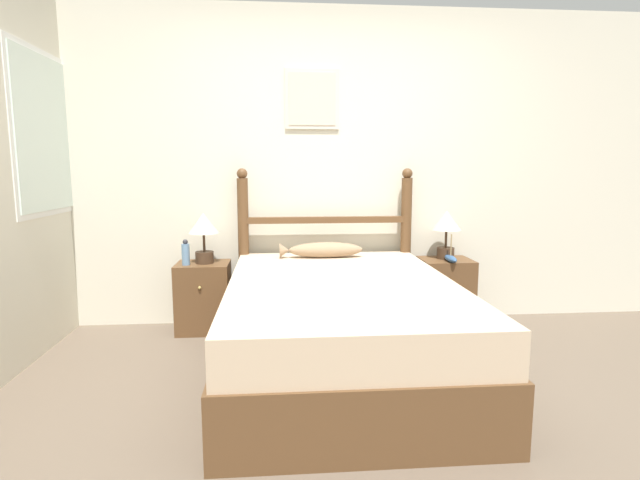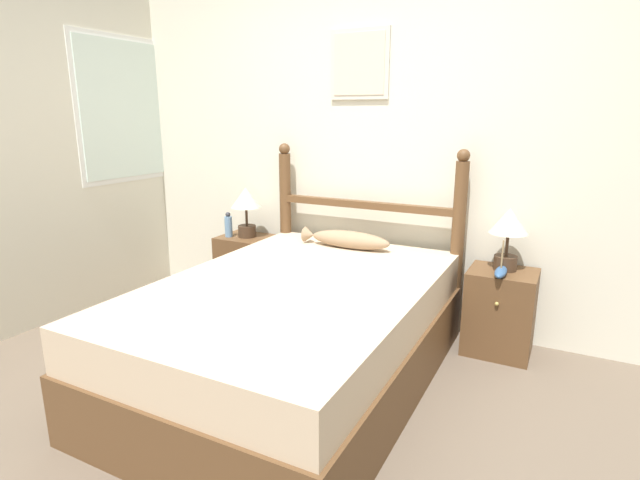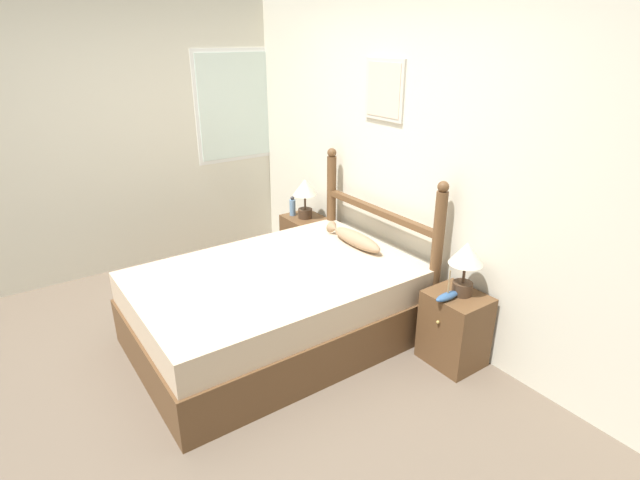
# 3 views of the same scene
# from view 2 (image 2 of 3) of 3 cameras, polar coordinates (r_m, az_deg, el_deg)

# --- Properties ---
(ground_plane) EXTENTS (16.00, 16.00, 0.00)m
(ground_plane) POSITION_cam_2_polar(r_m,az_deg,el_deg) (2.55, -8.30, -21.80)
(ground_plane) COLOR brown
(wall_back) EXTENTS (6.40, 0.08, 2.55)m
(wall_back) POSITION_cam_2_polar(r_m,az_deg,el_deg) (3.61, 7.36, 10.74)
(wall_back) COLOR beige
(wall_back) RESTS_ON ground_plane
(bed) EXTENTS (1.41, 2.09, 0.59)m
(bed) POSITION_cam_2_polar(r_m,az_deg,el_deg) (2.87, -2.86, -10.51)
(bed) COLOR brown
(bed) RESTS_ON ground_plane
(headboard) EXTENTS (1.41, 0.09, 1.28)m
(headboard) POSITION_cam_2_polar(r_m,az_deg,el_deg) (3.60, 5.11, 1.10)
(headboard) COLOR brown
(headboard) RESTS_ON ground_plane
(nightstand_left) EXTENTS (0.41, 0.37, 0.54)m
(nightstand_left) POSITION_cam_2_polar(r_m,az_deg,el_deg) (4.08, -8.34, -3.29)
(nightstand_left) COLOR brown
(nightstand_left) RESTS_ON ground_plane
(nightstand_right) EXTENTS (0.41, 0.37, 0.54)m
(nightstand_right) POSITION_cam_2_polar(r_m,az_deg,el_deg) (3.39, 19.84, -7.73)
(nightstand_right) COLOR brown
(nightstand_right) RESTS_ON ground_plane
(table_lamp_left) EXTENTS (0.23, 0.23, 0.39)m
(table_lamp_left) POSITION_cam_2_polar(r_m,az_deg,el_deg) (3.94, -8.45, 4.14)
(table_lamp_left) COLOR #422D1E
(table_lamp_left) RESTS_ON nightstand_left
(table_lamp_right) EXTENTS (0.23, 0.23, 0.39)m
(table_lamp_right) POSITION_cam_2_polar(r_m,az_deg,el_deg) (3.27, 20.75, 1.26)
(table_lamp_right) COLOR #422D1E
(table_lamp_right) RESTS_ON nightstand_right
(bottle) EXTENTS (0.06, 0.06, 0.20)m
(bottle) POSITION_cam_2_polar(r_m,az_deg,el_deg) (4.00, -10.42, 1.64)
(bottle) COLOR #668CB2
(bottle) RESTS_ON nightstand_left
(model_boat) EXTENTS (0.07, 0.22, 0.22)m
(model_boat) POSITION_cam_2_polar(r_m,az_deg,el_deg) (3.19, 19.96, -3.41)
(model_boat) COLOR #335684
(model_boat) RESTS_ON nightstand_right
(fish_pillow) EXTENTS (0.64, 0.14, 0.12)m
(fish_pillow) POSITION_cam_2_polar(r_m,az_deg,el_deg) (3.43, 3.05, 0.08)
(fish_pillow) COLOR #997A5B
(fish_pillow) RESTS_ON bed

